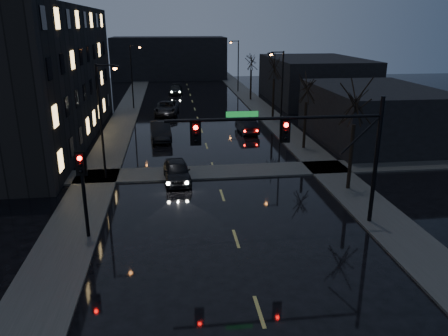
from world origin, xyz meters
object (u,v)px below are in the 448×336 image
object	(u,v)px
oncoming_car_b	(160,131)
lead_car	(247,126)
oncoming_car_d	(176,90)
oncoming_car_a	(177,171)
oncoming_car_c	(167,108)

from	to	relation	value
oncoming_car_b	lead_car	distance (m)	8.75
oncoming_car_d	lead_car	distance (m)	27.23
oncoming_car_a	oncoming_car_b	bearing A→B (deg)	92.69
oncoming_car_a	oncoming_car_b	size ratio (longest dim) A/B	0.85
oncoming_car_d	oncoming_car_c	bearing A→B (deg)	-89.92
oncoming_car_c	oncoming_car_d	world-z (taller)	oncoming_car_c
oncoming_car_c	oncoming_car_b	bearing A→B (deg)	-87.72
oncoming_car_c	oncoming_car_a	bearing A→B (deg)	-83.25
oncoming_car_d	lead_car	xyz separation A→B (m)	(6.70, -26.40, 0.00)
oncoming_car_b	oncoming_car_d	size ratio (longest dim) A/B	1.05
oncoming_car_b	oncoming_car_c	xyz separation A→B (m)	(0.57, 12.02, -0.04)
oncoming_car_d	oncoming_car_a	bearing A→B (deg)	-86.09
oncoming_car_c	oncoming_car_d	size ratio (longest dim) A/B	1.18
oncoming_car_a	oncoming_car_b	world-z (taller)	oncoming_car_b
oncoming_car_c	lead_car	xyz separation A→B (m)	(8.01, -10.35, -0.09)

